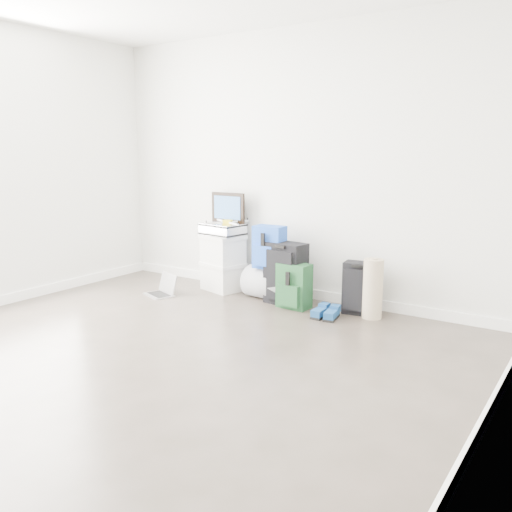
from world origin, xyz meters
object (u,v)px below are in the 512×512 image
Objects in this scene: briefcase at (223,229)px; duffel_bag at (270,284)px; boxes_stack at (223,262)px; large_suitcase at (285,274)px; laptop at (163,290)px; carry_on at (360,288)px.

briefcase is 0.81m from duffel_bag.
boxes_stack is at bearing 0.00° from briefcase.
laptop is at bearing -155.41° from large_suitcase.
duffel_bag is at bearing 173.85° from carry_on.
carry_on is 1.31× the size of laptop.
large_suitcase is 0.76m from carry_on.
duffel_bag is at bearing 45.10° from laptop.
briefcase reaches higher than duffel_bag.
large_suitcase reaches higher than boxes_stack.
briefcase is at bearing 0.00° from boxes_stack.
duffel_bag is 0.26m from large_suitcase.
briefcase is 0.87× the size of carry_on.
carry_on reaches higher than duffel_bag.
laptop is (-1.25, -0.44, -0.25)m from large_suitcase.
duffel_bag is at bearing 3.71° from briefcase.
carry_on is (0.96, 0.04, 0.08)m from duffel_bag.
carry_on is 2.08m from laptop.
duffel_bag is 1.44× the size of laptop.
boxes_stack is 0.85m from large_suitcase.
boxes_stack is 0.99× the size of large_suitcase.
briefcase is 1.65m from carry_on.
briefcase is (0.00, 0.00, 0.37)m from boxes_stack.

